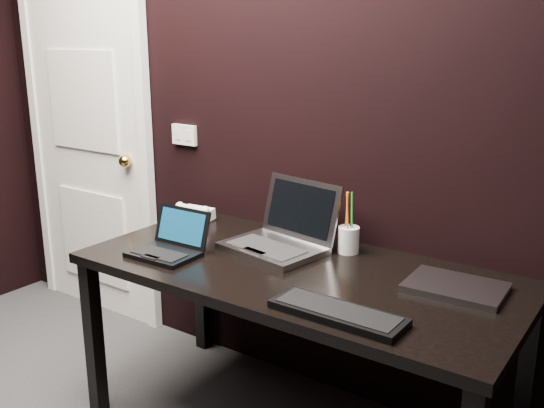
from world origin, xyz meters
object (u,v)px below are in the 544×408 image
Objects in this scene: ext_keyboard at (338,313)px; desk_phone at (193,214)px; desk at (296,286)px; mobile_phone at (180,228)px; closed_laptop at (456,287)px; netbook at (169,246)px; door at (89,137)px; pen_cup at (349,239)px; silver_laptop at (280,237)px.

desk_phone is at bearing 154.41° from ext_keyboard.
mobile_phone is (-0.63, 0.02, 0.12)m from desk.
netbook is at bearing -164.06° from closed_laptop.
closed_laptop is 1.31m from desk_phone.
desk_phone is (0.92, -0.15, -0.27)m from door.
door reaches higher than pen_cup.
silver_laptop is (0.33, 0.31, 0.02)m from netbook.
mobile_phone is at bearing -63.56° from desk_phone.
desk is 6.16× the size of netbook.
ext_keyboard reaches higher than desk.
desk is 0.25m from silver_laptop.
pen_cup is (0.81, 0.04, 0.02)m from desk_phone.
pen_cup reaches higher than netbook.
ext_keyboard is 1.18m from desk_phone.
ext_keyboard is (0.51, -0.42, -0.04)m from silver_laptop.
ext_keyboard is at bearing -7.54° from netbook.
silver_laptop is at bearing -8.94° from desk_phone.
netbook is 0.73m from pen_cup.
door reaches higher than desk.
closed_laptop is (0.74, -0.00, -0.04)m from silver_laptop.
desk_phone is 0.81m from pen_cup.
silver_laptop is 0.74m from closed_laptop.
netbook is 0.85m from ext_keyboard.
desk_phone is 1.88× the size of mobile_phone.
ext_keyboard is (1.98, -0.66, -0.29)m from door.
netbook is 2.64× the size of mobile_phone.
pen_cup is (-0.49, 0.13, 0.05)m from closed_laptop.
silver_laptop is 1.75× the size of pen_cup.
desk_phone is at bearing -177.40° from pen_cup.
mobile_phone is at bearing 162.37° from ext_keyboard.
mobile_phone reaches higher than ext_keyboard.
silver_laptop reaches higher than closed_laptop.
silver_laptop reaches higher than ext_keyboard.
ext_keyboard is 2.25× the size of desk_phone.
desk_phone is (-0.23, 0.40, -0.00)m from netbook.
pen_cup reaches higher than ext_keyboard.
silver_laptop is (-0.17, 0.14, 0.13)m from desk.
door is 6.30× the size of closed_laptop.
ext_keyboard is at bearing -25.59° from desk_phone.
silver_laptop is at bearing 42.85° from netbook.
door is 2.25m from closed_laptop.
desk_phone is (-0.73, 0.23, 0.11)m from desk.
desk is 3.79× the size of silver_laptop.
mobile_phone is at bearing -174.64° from closed_laptop.
desk_phone is (-1.07, 0.51, 0.02)m from ext_keyboard.
mobile_phone reaches higher than closed_laptop.
mobile_phone is (-0.46, -0.12, -0.01)m from silver_laptop.
closed_laptop is at bearing -0.22° from silver_laptop.
mobile_phone is (1.02, -0.35, -0.27)m from door.
silver_laptop reaches higher than mobile_phone.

